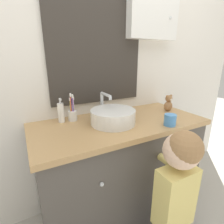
% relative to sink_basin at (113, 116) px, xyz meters
% --- Properties ---
extents(wall_back, '(3.20, 0.18, 2.50)m').
position_rel_sink_basin_xyz_m(wall_back, '(0.08, 0.31, 0.42)').
color(wall_back, silver).
rests_on(wall_back, ground_plane).
extents(vanity_counter, '(1.23, 0.57, 0.82)m').
position_rel_sink_basin_xyz_m(vanity_counter, '(0.06, 0.00, -0.46)').
color(vanity_counter, '#4C4742').
rests_on(vanity_counter, ground_plane).
extents(sink_basin, '(0.31, 0.36, 0.19)m').
position_rel_sink_basin_xyz_m(sink_basin, '(0.00, 0.00, 0.00)').
color(sink_basin, white).
rests_on(sink_basin, vanity_counter).
extents(toothbrush_holder, '(0.06, 0.06, 0.20)m').
position_rel_sink_basin_xyz_m(toothbrush_holder, '(-0.23, 0.18, -0.00)').
color(toothbrush_holder, silver).
rests_on(toothbrush_holder, vanity_counter).
extents(soap_dispenser, '(0.04, 0.04, 0.17)m').
position_rel_sink_basin_xyz_m(soap_dispenser, '(-0.31, 0.19, 0.02)').
color(soap_dispenser, white).
rests_on(soap_dispenser, vanity_counter).
extents(child_figure, '(0.22, 0.46, 0.92)m').
position_rel_sink_basin_xyz_m(child_figure, '(0.14, -0.48, -0.30)').
color(child_figure, slate).
rests_on(child_figure, ground_plane).
extents(teddy_bear, '(0.08, 0.07, 0.14)m').
position_rel_sink_basin_xyz_m(teddy_bear, '(0.55, 0.03, 0.01)').
color(teddy_bear, '#9E7047').
rests_on(teddy_bear, vanity_counter).
extents(drinking_cup, '(0.08, 0.08, 0.08)m').
position_rel_sink_basin_xyz_m(drinking_cup, '(0.32, -0.22, -0.01)').
color(drinking_cup, '#4789D1').
rests_on(drinking_cup, vanity_counter).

